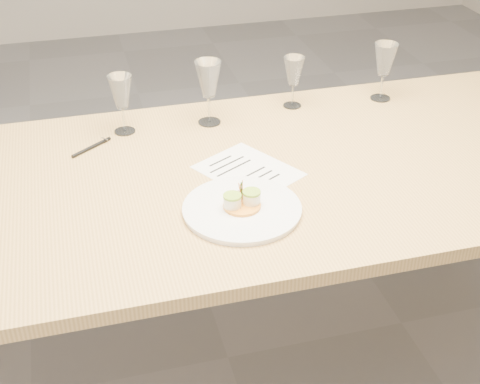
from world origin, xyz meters
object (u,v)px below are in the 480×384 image
object	(u,v)px
wine_glass_1	(121,93)
wine_glass_3	(294,72)
dining_table	(226,193)
wine_glass_4	(385,61)
recipe_sheet	(248,171)
wine_glass_2	(208,80)
ballpoint_pen	(92,147)
dinner_plate	(242,208)

from	to	relation	value
wine_glass_1	wine_glass_3	bearing A→B (deg)	4.40
dining_table	wine_glass_4	world-z (taller)	wine_glass_4
dining_table	recipe_sheet	bearing A→B (deg)	-2.54
recipe_sheet	wine_glass_2	xyz separation A→B (m)	(-0.04, 0.34, 0.15)
recipe_sheet	wine_glass_4	distance (m)	0.71
wine_glass_2	wine_glass_3	distance (m)	0.31
dining_table	ballpoint_pen	xyz separation A→B (m)	(-0.36, 0.25, 0.07)
dining_table	dinner_plate	xyz separation A→B (m)	(-0.00, -0.20, 0.08)
recipe_sheet	wine_glass_2	distance (m)	0.37
wine_glass_3	ballpoint_pen	bearing A→B (deg)	-169.21
wine_glass_3	wine_glass_1	bearing A→B (deg)	-175.60
ballpoint_pen	wine_glass_3	distance (m)	0.72
wine_glass_2	wine_glass_4	distance (m)	0.63
dinner_plate	wine_glass_1	distance (m)	0.61
dining_table	wine_glass_3	bearing A→B (deg)	49.00
wine_glass_3	wine_glass_4	world-z (taller)	wine_glass_4
recipe_sheet	wine_glass_1	distance (m)	0.49
wine_glass_1	wine_glass_4	xyz separation A→B (m)	(0.91, 0.02, 0.01)
ballpoint_pen	dinner_plate	bearing A→B (deg)	-88.84
dinner_plate	recipe_sheet	size ratio (longest dim) A/B	0.92
recipe_sheet	wine_glass_1	size ratio (longest dim) A/B	1.79
recipe_sheet	wine_glass_3	distance (m)	0.49
dinner_plate	ballpoint_pen	xyz separation A→B (m)	(-0.36, 0.46, -0.01)
dinner_plate	wine_glass_1	world-z (taller)	wine_glass_1
wine_glass_1	wine_glass_3	xyz separation A→B (m)	(0.59, 0.05, -0.01)
recipe_sheet	wine_glass_3	size ratio (longest dim) A/B	1.93
wine_glass_1	wine_glass_2	distance (m)	0.28
dining_table	wine_glass_4	bearing A→B (deg)	28.91
dinner_plate	wine_glass_4	world-z (taller)	wine_glass_4
ballpoint_pen	wine_glass_1	world-z (taller)	wine_glass_1
dinner_plate	wine_glass_2	bearing A→B (deg)	86.41
dinner_plate	wine_glass_3	distance (m)	0.69
ballpoint_pen	dining_table	bearing A→B (deg)	-71.81
dining_table	ballpoint_pen	bearing A→B (deg)	145.06
dinner_plate	dining_table	bearing A→B (deg)	88.61
wine_glass_1	wine_glass_3	world-z (taller)	wine_glass_1
wine_glass_2	wine_glass_4	bearing A→B (deg)	2.64
dining_table	wine_glass_4	size ratio (longest dim) A/B	11.82
dining_table	wine_glass_2	bearing A→B (deg)	85.07
dining_table	wine_glass_3	xyz separation A→B (m)	(0.34, 0.39, 0.19)
dining_table	wine_glass_1	xyz separation A→B (m)	(-0.25, 0.34, 0.20)
recipe_sheet	wine_glass_1	world-z (taller)	wine_glass_1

